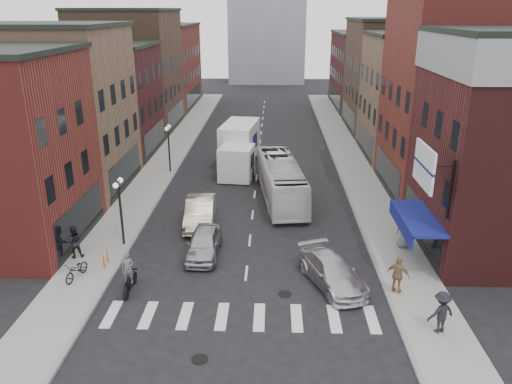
# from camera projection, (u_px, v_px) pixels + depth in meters

# --- Properties ---
(ground) EXTENTS (160.00, 160.00, 0.00)m
(ground) POSITION_uv_depth(u_px,v_px,m) (245.00, 283.00, 25.52)
(ground) COLOR black
(ground) RESTS_ON ground
(sidewalk_left) EXTENTS (3.00, 74.00, 0.15)m
(sidewalk_left) POSITION_uv_depth(u_px,v_px,m) (167.00, 159.00, 46.40)
(sidewalk_left) COLOR gray
(sidewalk_left) RESTS_ON ground
(sidewalk_right) EXTENTS (3.00, 74.00, 0.15)m
(sidewalk_right) POSITION_uv_depth(u_px,v_px,m) (351.00, 161.00, 45.85)
(sidewalk_right) COLOR gray
(sidewalk_right) RESTS_ON ground
(curb_left) EXTENTS (0.20, 74.00, 0.16)m
(curb_left) POSITION_uv_depth(u_px,v_px,m) (183.00, 160.00, 46.38)
(curb_left) COLOR gray
(curb_left) RESTS_ON ground
(curb_right) EXTENTS (0.20, 74.00, 0.16)m
(curb_right) POSITION_uv_depth(u_px,v_px,m) (334.00, 161.00, 45.93)
(curb_right) COLOR gray
(curb_right) RESTS_ON ground
(crosswalk_stripes) EXTENTS (12.00, 2.20, 0.01)m
(crosswalk_stripes) POSITION_uv_depth(u_px,v_px,m) (242.00, 317.00, 22.70)
(crosswalk_stripes) COLOR silver
(crosswalk_stripes) RESTS_ON ground
(bldg_left_mid_a) EXTENTS (10.30, 10.20, 12.30)m
(bldg_left_mid_a) POSITION_uv_depth(u_px,v_px,m) (54.00, 110.00, 37.01)
(bldg_left_mid_a) COLOR #826348
(bldg_left_mid_a) RESTS_ON ground
(bldg_left_mid_b) EXTENTS (10.30, 10.20, 10.30)m
(bldg_left_mid_b) POSITION_uv_depth(u_px,v_px,m) (99.00, 100.00, 46.74)
(bldg_left_mid_b) COLOR #421717
(bldg_left_mid_b) RESTS_ON ground
(bldg_left_far_a) EXTENTS (10.30, 12.20, 13.30)m
(bldg_left_far_a) POSITION_uv_depth(u_px,v_px,m) (130.00, 70.00, 56.54)
(bldg_left_far_a) COLOR #4B3625
(bldg_left_far_a) RESTS_ON ground
(bldg_left_far_b) EXTENTS (10.30, 16.20, 11.30)m
(bldg_left_far_b) POSITION_uv_depth(u_px,v_px,m) (158.00, 66.00, 70.02)
(bldg_left_far_b) COLOR maroon
(bldg_left_far_b) RESTS_ON ground
(bldg_right_mid_a) EXTENTS (10.30, 10.20, 14.30)m
(bldg_right_mid_a) POSITION_uv_depth(u_px,v_px,m) (464.00, 99.00, 35.70)
(bldg_right_mid_a) COLOR maroon
(bldg_right_mid_a) RESTS_ON ground
(bldg_right_mid_b) EXTENTS (10.30, 10.20, 11.30)m
(bldg_right_mid_b) POSITION_uv_depth(u_px,v_px,m) (423.00, 97.00, 45.60)
(bldg_right_mid_b) COLOR #826348
(bldg_right_mid_b) RESTS_ON ground
(bldg_right_far_a) EXTENTS (10.30, 12.20, 12.30)m
(bldg_right_far_a) POSITION_uv_depth(u_px,v_px,m) (396.00, 76.00, 55.74)
(bldg_right_far_a) COLOR #4B3625
(bldg_right_far_a) RESTS_ON ground
(bldg_right_far_b) EXTENTS (10.30, 16.20, 10.30)m
(bldg_right_far_b) POSITION_uv_depth(u_px,v_px,m) (372.00, 71.00, 69.22)
(bldg_right_far_b) COLOR #421717
(bldg_right_far_b) RESTS_ON ground
(awning_blue) EXTENTS (1.80, 5.00, 0.78)m
(awning_blue) POSITION_uv_depth(u_px,v_px,m) (414.00, 219.00, 26.67)
(awning_blue) COLOR navy
(awning_blue) RESTS_ON ground
(billboard_sign) EXTENTS (1.52, 3.00, 3.70)m
(billboard_sign) POSITION_uv_depth(u_px,v_px,m) (426.00, 167.00, 23.59)
(billboard_sign) COLOR black
(billboard_sign) RESTS_ON ground
(streetlamp_near) EXTENTS (0.32, 1.22, 4.11)m
(streetlamp_near) POSITION_uv_depth(u_px,v_px,m) (120.00, 200.00, 28.50)
(streetlamp_near) COLOR black
(streetlamp_near) RESTS_ON ground
(streetlamp_far) EXTENTS (0.32, 1.22, 4.11)m
(streetlamp_far) POSITION_uv_depth(u_px,v_px,m) (168.00, 140.00, 41.64)
(streetlamp_far) COLOR black
(streetlamp_far) RESTS_ON ground
(bike_rack) EXTENTS (0.08, 0.68, 0.80)m
(bike_rack) POSITION_uv_depth(u_px,v_px,m) (106.00, 259.00, 26.79)
(bike_rack) COLOR #D8590C
(bike_rack) RESTS_ON sidewalk_left
(box_truck) EXTENTS (3.43, 9.10, 3.84)m
(box_truck) POSITION_uv_depth(u_px,v_px,m) (239.00, 148.00, 43.01)
(box_truck) COLOR silver
(box_truck) RESTS_ON ground
(motorcycle_rider) EXTENTS (0.61, 2.11, 2.15)m
(motorcycle_rider) POSITION_uv_depth(u_px,v_px,m) (129.00, 274.00, 24.38)
(motorcycle_rider) COLOR black
(motorcycle_rider) RESTS_ON ground
(transit_bus) EXTENTS (3.79, 10.87, 2.97)m
(transit_bus) POSITION_uv_depth(u_px,v_px,m) (281.00, 180.00, 36.36)
(transit_bus) COLOR silver
(transit_bus) RESTS_ON ground
(sedan_left_near) EXTENTS (1.81, 4.42, 1.50)m
(sedan_left_near) POSITION_uv_depth(u_px,v_px,m) (204.00, 243.00, 28.15)
(sedan_left_near) COLOR #B2B3B7
(sedan_left_near) RESTS_ON ground
(sedan_left_far) EXTENTS (2.12, 5.23, 1.69)m
(sedan_left_far) POSITION_uv_depth(u_px,v_px,m) (200.00, 212.00, 32.24)
(sedan_left_far) COLOR beige
(sedan_left_far) RESTS_ON ground
(curb_car) EXTENTS (3.72, 5.38, 1.45)m
(curb_car) POSITION_uv_depth(u_px,v_px,m) (332.00, 272.00, 25.12)
(curb_car) COLOR silver
(curb_car) RESTS_ON ground
(parked_bicycle) EXTENTS (1.05, 1.93, 0.96)m
(parked_bicycle) POSITION_uv_depth(u_px,v_px,m) (77.00, 270.00, 25.50)
(parked_bicycle) COLOR black
(parked_bicycle) RESTS_ON sidewalk_left
(ped_left_solo) EXTENTS (1.03, 0.79, 1.86)m
(ped_left_solo) POSITION_uv_depth(u_px,v_px,m) (74.00, 242.00, 27.56)
(ped_left_solo) COLOR black
(ped_left_solo) RESTS_ON sidewalk_left
(ped_right_a) EXTENTS (1.38, 1.01, 1.92)m
(ped_right_a) POSITION_uv_depth(u_px,v_px,m) (441.00, 312.00, 21.10)
(ped_right_a) COLOR black
(ped_right_a) RESTS_ON sidewalk_right
(ped_right_b) EXTENTS (1.25, 1.08, 1.92)m
(ped_right_b) POSITION_uv_depth(u_px,v_px,m) (398.00, 275.00, 24.07)
(ped_right_b) COLOR #8B6847
(ped_right_b) RESTS_ON sidewalk_right
(ped_right_c) EXTENTS (0.99, 0.72, 1.85)m
(ped_right_c) POSITION_uv_depth(u_px,v_px,m) (404.00, 232.00, 28.75)
(ped_right_c) COLOR slate
(ped_right_c) RESTS_ON sidewalk_right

